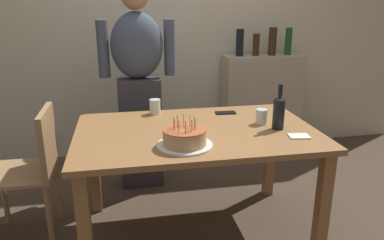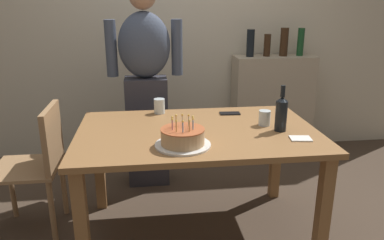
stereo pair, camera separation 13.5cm
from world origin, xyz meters
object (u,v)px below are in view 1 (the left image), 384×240
person_man_bearded (139,84)px  dining_chair (34,164)px  birthday_cake (185,138)px  wine_bottle (279,111)px  napkin_stack (299,136)px  water_glass_far (262,117)px  cell_phone (226,113)px  water_glass_near (155,107)px

person_man_bearded → dining_chair: bearing=41.7°
birthday_cake → wine_bottle: (0.63, 0.18, 0.07)m
wine_bottle → napkin_stack: wine_bottle is taller
water_glass_far → wine_bottle: 0.15m
dining_chair → napkin_stack: bearing=75.7°
wine_bottle → napkin_stack: bearing=-67.3°
water_glass_far → cell_phone: size_ratio=0.68×
napkin_stack → person_man_bearded: size_ratio=0.07×
birthday_cake → cell_phone: (0.40, 0.57, -0.04)m
water_glass_near → dining_chair: 0.88m
wine_bottle → person_man_bearded: 1.21m
napkin_stack → person_man_bearded: person_man_bearded is taller
water_glass_far → cell_phone: water_glass_far is taller
birthday_cake → person_man_bearded: bearing=100.4°
wine_bottle → cell_phone: (-0.23, 0.39, -0.11)m
water_glass_far → cell_phone: 0.32m
birthday_cake → cell_phone: 0.70m
wine_bottle → dining_chair: (-1.54, 0.25, -0.34)m
birthday_cake → napkin_stack: birthday_cake is taller
water_glass_far → napkin_stack: water_glass_far is taller
water_glass_near → dining_chair: size_ratio=0.12×
water_glass_far → dining_chair: bearing=175.0°
cell_phone → napkin_stack: 0.63m
birthday_cake → wine_bottle: bearing=16.0°
water_glass_far → napkin_stack: 0.31m
water_glass_near → water_glass_far: (0.67, -0.36, -0.00)m
birthday_cake → water_glass_far: (0.56, 0.30, 0.00)m
wine_bottle → person_man_bearded: (-0.82, 0.88, 0.02)m
water_glass_far → person_man_bearded: 1.08m
water_glass_far → wine_bottle: (0.07, -0.12, 0.07)m
cell_phone → napkin_stack: (0.30, -0.55, 0.00)m
person_man_bearded → dining_chair: size_ratio=1.90×
birthday_cake → wine_bottle: wine_bottle is taller
water_glass_near → dining_chair: bearing=-164.4°
wine_bottle → cell_phone: wine_bottle is taller
dining_chair → water_glass_near: bearing=105.6°
water_glass_near → wine_bottle: size_ratio=0.37×
person_man_bearded → dining_chair: (-0.71, -0.63, -0.36)m
cell_phone → dining_chair: (-1.30, -0.14, -0.23)m
water_glass_near → napkin_stack: size_ratio=0.88×
wine_bottle → napkin_stack: size_ratio=2.38×
water_glass_near → cell_phone: water_glass_near is taller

